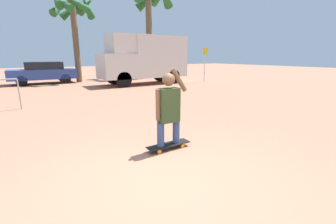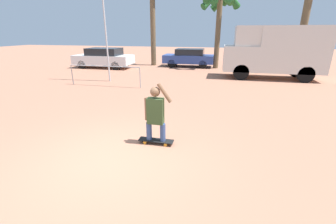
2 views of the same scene
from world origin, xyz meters
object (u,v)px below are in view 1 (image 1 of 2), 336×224
at_px(parked_car_blue, 43,72).
at_px(palm_tree_center_background, 73,11).
at_px(camper_van, 145,58).
at_px(street_sign, 205,60).
at_px(skateboard, 169,145).
at_px(person_skateboarder, 169,106).

xyz_separation_m(parked_car_blue, palm_tree_center_background, (2.22, -0.23, 3.97)).
relative_size(camper_van, street_sign, 2.40).
xyz_separation_m(skateboard, street_sign, (8.73, 8.79, 1.44)).
xyz_separation_m(person_skateboarder, street_sign, (8.73, 8.79, 0.64)).
bearing_deg(skateboard, street_sign, 45.20).
relative_size(skateboard, parked_car_blue, 0.22).
relative_size(skateboard, street_sign, 0.38).
height_order(parked_car_blue, palm_tree_center_background, palm_tree_center_background).
distance_m(person_skateboarder, palm_tree_center_background, 14.10).
relative_size(skateboard, person_skateboarder, 0.60).
bearing_deg(person_skateboarder, palm_tree_center_background, 85.21).
distance_m(person_skateboarder, camper_van, 10.99).
relative_size(camper_van, palm_tree_center_background, 0.98).
bearing_deg(palm_tree_center_background, skateboard, -94.78).
relative_size(person_skateboarder, street_sign, 0.64).
bearing_deg(palm_tree_center_background, camper_van, -45.87).
distance_m(camper_van, palm_tree_center_background, 5.82).
xyz_separation_m(camper_van, palm_tree_center_background, (-3.46, 3.56, 3.04)).
relative_size(skateboard, camper_van, 0.16).
height_order(parked_car_blue, street_sign, street_sign).
height_order(camper_van, palm_tree_center_background, palm_tree_center_background).
bearing_deg(parked_car_blue, palm_tree_center_background, -5.80).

